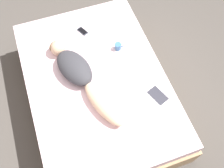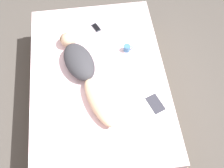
# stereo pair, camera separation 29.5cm
# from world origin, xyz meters

# --- Properties ---
(ground_plane) EXTENTS (12.00, 12.00, 0.00)m
(ground_plane) POSITION_xyz_m (0.00, 0.00, 0.00)
(ground_plane) COLOR #4C4742
(bed) EXTENTS (1.64, 2.32, 0.56)m
(bed) POSITION_xyz_m (0.00, 0.00, 0.28)
(bed) COLOR tan
(bed) RESTS_ON ground_plane
(person) EXTENTS (0.62, 1.34, 0.19)m
(person) POSITION_xyz_m (-0.16, 0.05, 0.65)
(person) COLOR #DBB28E
(person) RESTS_ON bed
(open_magazine) EXTENTS (0.51, 0.44, 0.01)m
(open_magazine) POSITION_xyz_m (0.49, -0.47, 0.57)
(open_magazine) COLOR white
(open_magazine) RESTS_ON bed
(coffee_mug) EXTENTS (0.12, 0.08, 0.09)m
(coffee_mug) POSITION_xyz_m (0.39, 0.33, 0.61)
(coffee_mug) COLOR teal
(coffee_mug) RESTS_ON bed
(cell_phone) EXTENTS (0.13, 0.17, 0.01)m
(cell_phone) POSITION_xyz_m (0.05, 0.74, 0.57)
(cell_phone) COLOR #333842
(cell_phone) RESTS_ON bed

